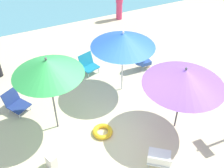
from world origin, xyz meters
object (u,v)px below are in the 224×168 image
object	(u,v)px
umbrella_blue	(123,40)
swim_ring	(103,132)
beach_chair_c	(88,64)
person_c	(142,57)
beach_chair_b	(15,102)
beach_bag	(52,161)
umbrella_purple	(185,77)
beach_chair_a	(159,159)
person_b	(119,2)
umbrella_green	(47,67)

from	to	relation	value
umbrella_blue	swim_ring	distance (m)	2.44
beach_chair_c	person_c	xyz separation A→B (m)	(1.62, -0.60, 0.14)
beach_chair_b	beach_bag	bearing A→B (deg)	-22.20
beach_bag	umbrella_blue	bearing A→B (deg)	33.94
beach_bag	umbrella_purple	bearing A→B (deg)	-2.79
beach_chair_b	beach_bag	world-z (taller)	beach_chair_b
beach_chair_a	person_c	xyz separation A→B (m)	(1.55, 3.44, 0.18)
umbrella_purple	person_c	world-z (taller)	umbrella_purple
umbrella_purple	person_b	world-z (taller)	umbrella_purple
person_c	umbrella_blue	bearing A→B (deg)	-146.06
umbrella_blue	person_c	world-z (taller)	umbrella_blue
umbrella_green	beach_chair_b	size ratio (longest dim) A/B	2.78
swim_ring	beach_bag	bearing A→B (deg)	-163.82
beach_chair_b	swim_ring	bearing A→B (deg)	12.91
umbrella_green	beach_bag	distance (m)	2.08
umbrella_purple	person_c	size ratio (longest dim) A/B	2.04
beach_bag	person_b	bearing A→B (deg)	52.54
beach_chair_a	beach_chair_b	world-z (taller)	beach_chair_a
person_c	beach_bag	world-z (taller)	person_c
umbrella_green	umbrella_blue	bearing A→B (deg)	16.73
umbrella_blue	beach_chair_b	xyz separation A→B (m)	(-3.01, 0.42, -1.40)
umbrella_green	beach_chair_b	xyz separation A→B (m)	(-0.84, 1.08, -1.59)
umbrella_green	swim_ring	world-z (taller)	umbrella_green
umbrella_purple	umbrella_blue	bearing A→B (deg)	106.22
umbrella_purple	swim_ring	world-z (taller)	umbrella_purple
umbrella_blue	beach_chair_a	size ratio (longest dim) A/B	2.52
beach_chair_b	beach_chair_c	size ratio (longest dim) A/B	1.20
umbrella_purple	swim_ring	size ratio (longest dim) A/B	3.71
beach_chair_b	beach_bag	size ratio (longest dim) A/B	2.24
umbrella_green	umbrella_blue	xyz separation A→B (m)	(2.18, 0.65, -0.18)
umbrella_purple	beach_chair_a	bearing A→B (deg)	-140.79
person_b	beach_bag	distance (m)	7.79
person_c	beach_bag	xyz separation A→B (m)	(-3.67, -2.42, -0.29)
person_c	swim_ring	world-z (taller)	person_c
umbrella_green	person_c	xyz separation A→B (m)	(3.21, 1.30, -1.40)
umbrella_green	person_c	size ratio (longest dim) A/B	2.27
beach_chair_b	swim_ring	world-z (taller)	beach_chair_b
umbrella_purple	beach_chair_c	distance (m)	3.60
person_b	swim_ring	world-z (taller)	person_b
beach_chair_c	umbrella_purple	bearing A→B (deg)	2.13
beach_chair_a	beach_chair_b	distance (m)	4.08
person_b	beach_bag	size ratio (longest dim) A/B	4.56
umbrella_blue	person_c	bearing A→B (deg)	31.89
umbrella_blue	person_b	bearing A→B (deg)	64.51
swim_ring	umbrella_green	bearing A→B (deg)	143.38
umbrella_blue	beach_bag	world-z (taller)	umbrella_blue
umbrella_blue	beach_chair_b	world-z (taller)	umbrella_blue
person_b	swim_ring	distance (m)	6.69
umbrella_purple	swim_ring	distance (m)	2.41
person_b	beach_bag	bearing A→B (deg)	-27.76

